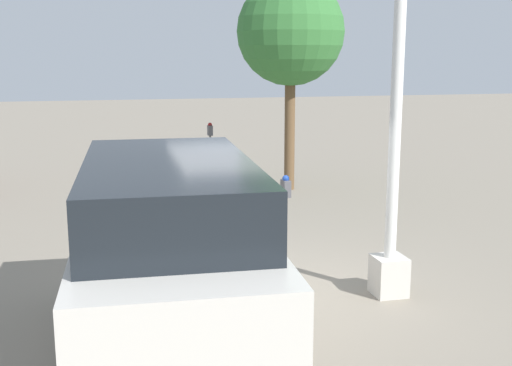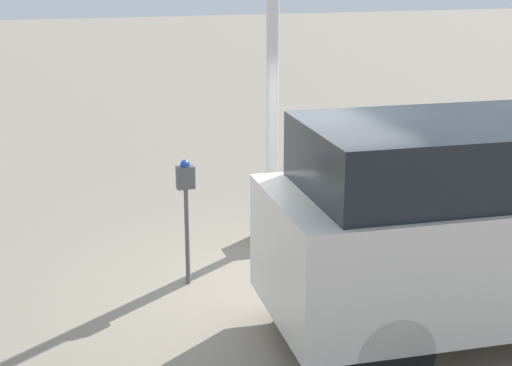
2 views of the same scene
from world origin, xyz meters
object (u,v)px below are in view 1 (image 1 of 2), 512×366
parking_meter_far (210,138)px  parking_meter_near (286,200)px  street_tree (291,32)px  fire_hydrant (211,165)px  parked_van (171,255)px  lamp_post (394,148)px

parking_meter_far → parking_meter_near: bearing=-3.8°
parking_meter_near → street_tree: size_ratio=0.29×
street_tree → fire_hydrant: street_tree is taller
parking_meter_far → parked_van: bearing=-15.4°
lamp_post → street_tree: size_ratio=1.22×
parking_meter_near → lamp_post: bearing=35.2°
street_tree → fire_hydrant: 4.19m
fire_hydrant → parked_van: bearing=-12.0°
parked_van → fire_hydrant: 10.40m
parking_meter_near → lamp_post: lamp_post is taller
lamp_post → fire_hydrant: lamp_post is taller
fire_hydrant → parking_meter_far: bearing=-10.4°
street_tree → parking_meter_far: bearing=-130.4°
lamp_post → fire_hydrant: size_ratio=8.12×
street_tree → fire_hydrant: size_ratio=6.66×
parking_meter_near → parking_meter_far: parking_meter_far is taller
parking_meter_near → lamp_post: size_ratio=0.24×
street_tree → lamp_post: bearing=-5.4°
parked_van → parking_meter_far: bearing=170.7°
lamp_post → street_tree: bearing=174.6°
parking_meter_far → street_tree: size_ratio=0.30×
fire_hydrant → street_tree: bearing=43.8°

